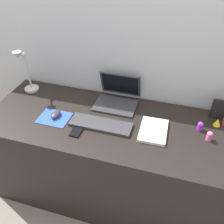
% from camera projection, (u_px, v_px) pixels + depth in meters
% --- Properties ---
extents(ground_plane, '(6.00, 6.00, 0.00)m').
position_uv_depth(ground_plane, '(114.00, 190.00, 2.10)').
color(ground_plane, slate).
extents(back_wall, '(2.98, 0.05, 1.50)m').
position_uv_depth(back_wall, '(128.00, 93.00, 1.93)').
color(back_wall, '#B2B7C1').
rests_on(back_wall, ground_plane).
extents(desk, '(1.78, 0.67, 0.74)m').
position_uv_depth(desk, '(115.00, 161.00, 1.87)').
color(desk, black).
rests_on(desk, ground_plane).
extents(laptop, '(0.30, 0.28, 0.21)m').
position_uv_depth(laptop, '(118.00, 96.00, 1.81)').
color(laptop, '#333338').
rests_on(laptop, desk).
extents(keyboard, '(0.41, 0.13, 0.02)m').
position_uv_depth(keyboard, '(101.00, 124.00, 1.62)').
color(keyboard, '#333338').
rests_on(keyboard, desk).
extents(mousepad, '(0.21, 0.17, 0.00)m').
position_uv_depth(mousepad, '(54.00, 118.00, 1.69)').
color(mousepad, blue).
rests_on(mousepad, desk).
extents(mouse, '(0.06, 0.10, 0.03)m').
position_uv_depth(mouse, '(56.00, 114.00, 1.69)').
color(mouse, '#333338').
rests_on(mouse, mousepad).
extents(cell_phone, '(0.07, 0.13, 0.01)m').
position_uv_depth(cell_phone, '(77.00, 130.00, 1.58)').
color(cell_phone, black).
rests_on(cell_phone, desk).
extents(desk_lamp, '(0.11, 0.16, 0.36)m').
position_uv_depth(desk_lamp, '(25.00, 73.00, 1.85)').
color(desk_lamp, '#B7B7BC').
rests_on(desk_lamp, desk).
extents(notebook_pad, '(0.18, 0.25, 0.02)m').
position_uv_depth(notebook_pad, '(153.00, 131.00, 1.57)').
color(notebook_pad, silver).
rests_on(notebook_pad, desk).
extents(picture_frame, '(0.12, 0.02, 0.15)m').
position_uv_depth(picture_frame, '(221.00, 110.00, 1.64)').
color(picture_frame, black).
rests_on(picture_frame, desk).
extents(toy_figurine_purple, '(0.04, 0.04, 0.06)m').
position_uv_depth(toy_figurine_purple, '(200.00, 126.00, 1.57)').
color(toy_figurine_purple, purple).
rests_on(toy_figurine_purple, desk).
extents(toy_figurine_pink, '(0.04, 0.04, 0.06)m').
position_uv_depth(toy_figurine_pink, '(210.00, 136.00, 1.50)').
color(toy_figurine_pink, pink).
rests_on(toy_figurine_pink, desk).
extents(toy_figurine_yellow, '(0.05, 0.05, 0.05)m').
position_uv_depth(toy_figurine_yellow, '(217.00, 122.00, 1.62)').
color(toy_figurine_yellow, yellow).
rests_on(toy_figurine_yellow, desk).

